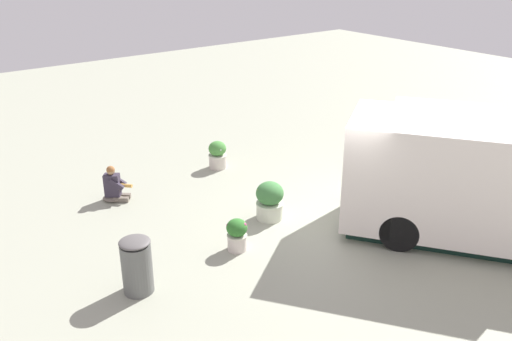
# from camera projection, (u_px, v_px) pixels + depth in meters

# --- Properties ---
(ground_plane) EXTENTS (40.00, 40.00, 0.00)m
(ground_plane) POSITION_uv_depth(u_px,v_px,m) (347.00, 221.00, 11.96)
(ground_plane) COLOR #9FA28E
(food_truck) EXTENTS (5.50, 4.73, 2.48)m
(food_truck) POSITION_uv_depth(u_px,v_px,m) (476.00, 185.00, 10.87)
(food_truck) COLOR white
(food_truck) RESTS_ON ground_plane
(person_customer) EXTENTS (0.69, 0.73, 0.87)m
(person_customer) POSITION_uv_depth(u_px,v_px,m) (114.00, 187.00, 12.82)
(person_customer) COLOR #72675C
(person_customer) RESTS_ON ground_plane
(planter_flowering_near) EXTENTS (0.61, 0.61, 0.87)m
(planter_flowering_near) POSITION_uv_depth(u_px,v_px,m) (270.00, 200.00, 11.93)
(planter_flowering_near) COLOR beige
(planter_flowering_near) RESTS_ON ground_plane
(planter_flowering_far) EXTENTS (0.42, 0.42, 0.68)m
(planter_flowering_far) POSITION_uv_depth(u_px,v_px,m) (237.00, 234.00, 10.73)
(planter_flowering_far) COLOR beige
(planter_flowering_far) RESTS_ON ground_plane
(planter_flowering_side) EXTENTS (0.50, 0.50, 0.76)m
(planter_flowering_side) POSITION_uv_depth(u_px,v_px,m) (217.00, 155.00, 14.63)
(planter_flowering_side) COLOR beige
(planter_flowering_side) RESTS_ON ground_plane
(trash_bin) EXTENTS (0.55, 0.55, 1.05)m
(trash_bin) POSITION_uv_depth(u_px,v_px,m) (137.00, 265.00, 9.39)
(trash_bin) COLOR #5C5D5B
(trash_bin) RESTS_ON ground_plane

